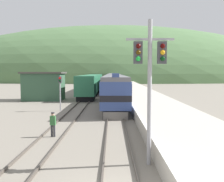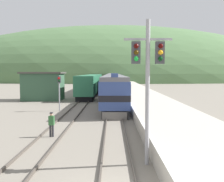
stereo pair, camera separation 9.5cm
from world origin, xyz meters
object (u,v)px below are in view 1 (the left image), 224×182
Objects in this scene: signal_mast_main at (150,71)px; signal_post_siding at (60,86)px; carriage_third at (113,79)px; carriage_second at (113,82)px; carriage_fourth at (113,78)px; express_train_lead_car at (114,90)px; track_worker at (53,123)px; siding_train at (92,84)px.

signal_mast_main reaches higher than signal_post_siding.
carriage_third is at bearing 83.10° from signal_post_siding.
carriage_second is 43.72m from signal_mast_main.
signal_mast_main is (1.41, -91.11, 2.29)m from carriage_fourth.
signal_mast_main is (1.41, -43.64, 2.29)m from carriage_second.
carriage_second is at bearing 77.12° from signal_post_siding.
express_train_lead_car is 7.37m from signal_post_siding.
express_train_lead_car is 12.19× the size of track_worker.
track_worker is at bearing -105.29° from express_train_lead_car.
siding_train is at bearing -94.83° from carriage_fourth.
carriage_fourth is 91.15m from signal_mast_main.
track_worker is (0.02, -34.63, -1.01)m from siding_train.
carriage_second is 0.76× the size of siding_train.
carriage_second is at bearing -90.00° from carriage_fourth.
carriage_third is at bearing 81.05° from siding_train.
carriage_second is (0.00, 22.62, -0.01)m from express_train_lead_car.
express_train_lead_car is at bearing 74.71° from track_worker.
track_worker is at bearing -93.96° from carriage_third.
siding_train is 18.12× the size of track_worker.
track_worker is (-4.30, -38.35, -1.18)m from carriage_second.
carriage_third is 0.76× the size of siding_train.
signal_mast_main is (5.74, -39.92, 2.46)m from siding_train.
signal_post_siding is at bearing -96.90° from carriage_third.
carriage_third is at bearing 91.20° from signal_mast_main.
signal_mast_main is 1.72× the size of signal_post_siding.
signal_post_siding is at bearing 98.80° from track_worker.
express_train_lead_car is 46.36m from carriage_third.
carriage_second and carriage_fourth have the same top height.
signal_mast_main reaches higher than carriage_second.
siding_train is 7.63× the size of signal_post_siding.
siding_train is 23.06m from signal_post_siding.
express_train_lead_car reaches higher than signal_post_siding.
carriage_fourth is 0.76× the size of siding_train.
carriage_third is (0.00, 46.36, -0.01)m from express_train_lead_car.
signal_post_siding is at bearing -94.71° from carriage_fourth.
signal_mast_main reaches higher than carriage_third.
siding_train is 40.41m from signal_mast_main.
signal_mast_main is at bearing -42.80° from track_worker.
carriage_second is at bearing 40.69° from siding_train.
carriage_fourth is 51.37m from siding_train.
carriage_second is at bearing 83.61° from track_worker.
siding_train is (-4.32, -27.45, -0.17)m from carriage_third.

